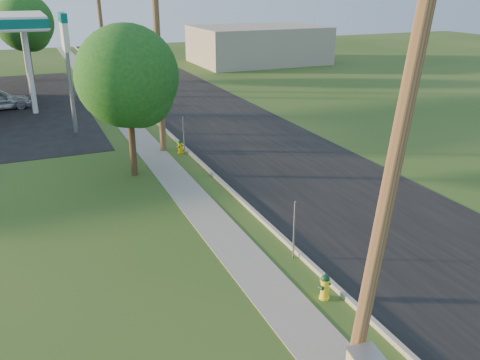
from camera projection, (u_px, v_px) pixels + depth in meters
name	position (u px, v px, depth m)	size (l,w,h in m)	color
ground_plane	(365.00, 337.00, 12.74)	(140.00, 140.00, 0.00)	#264B17
road	(314.00, 180.00, 22.98)	(8.00, 120.00, 0.02)	black
curb	(232.00, 192.00, 21.49)	(0.15, 120.00, 0.15)	gray
sidewalk	(193.00, 200.00, 20.87)	(1.50, 120.00, 0.03)	gray
utility_pole_near	(392.00, 174.00, 9.94)	(1.40, 0.32, 9.48)	brown
utility_pole_mid	(158.00, 56.00, 25.34)	(1.40, 0.32, 9.80)	brown
utility_pole_far	(102.00, 31.00, 40.85)	(1.40, 0.32, 9.50)	brown
sign_post_near	(294.00, 230.00, 16.08)	(0.05, 0.04, 2.00)	gray
sign_post_mid	(184.00, 136.00, 26.22)	(0.05, 0.04, 2.00)	gray
sign_post_far	(134.00, 93.00, 36.69)	(0.05, 0.04, 2.00)	gray
price_pylon	(65.00, 39.00, 28.47)	(0.34, 2.04, 6.85)	gray
distant_building	(258.00, 45.00, 57.26)	(14.00, 10.00, 4.00)	gray
tree_verge	(130.00, 80.00, 22.06)	(4.50, 4.50, 6.82)	#372A19
tree_lot	(26.00, 25.00, 45.39)	(5.06, 5.06, 7.68)	#372A19
hydrant_near	(325.00, 286.00, 14.18)	(0.41, 0.37, 0.79)	yellow
hydrant_mid	(180.00, 147.00, 26.56)	(0.38, 0.34, 0.74)	#DFB500
hydrant_far	(130.00, 100.00, 37.25)	(0.42, 0.37, 0.80)	yellow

